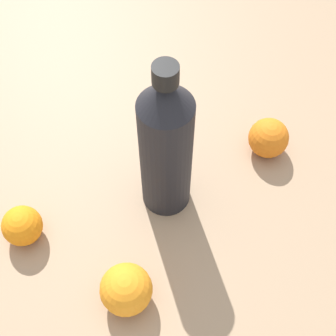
# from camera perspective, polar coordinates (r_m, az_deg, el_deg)

# --- Properties ---
(ground_plane) EXTENTS (2.40, 2.40, 0.00)m
(ground_plane) POSITION_cam_1_polar(r_m,az_deg,el_deg) (0.82, -0.37, -2.77)
(ground_plane) COLOR #9E7F60
(water_bottle) EXTENTS (0.08, 0.08, 0.30)m
(water_bottle) POSITION_cam_1_polar(r_m,az_deg,el_deg) (0.70, -0.00, 2.51)
(water_bottle) COLOR black
(water_bottle) RESTS_ON ground_plane
(orange_0) EXTENTS (0.06, 0.06, 0.06)m
(orange_0) POSITION_cam_1_polar(r_m,az_deg,el_deg) (0.79, -16.28, -6.33)
(orange_0) COLOR orange
(orange_0) RESTS_ON ground_plane
(orange_1) EXTENTS (0.07, 0.07, 0.07)m
(orange_1) POSITION_cam_1_polar(r_m,az_deg,el_deg) (0.85, 11.38, 3.38)
(orange_1) COLOR orange
(orange_1) RESTS_ON ground_plane
(orange_2) EXTENTS (0.07, 0.07, 0.07)m
(orange_2) POSITION_cam_1_polar(r_m,az_deg,el_deg) (0.71, -4.79, -13.62)
(orange_2) COLOR orange
(orange_2) RESTS_ON ground_plane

